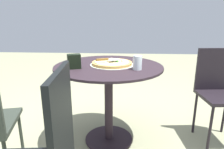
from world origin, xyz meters
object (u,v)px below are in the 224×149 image
(pizza_on_tray, at_px, (112,63))
(pizza_server, at_px, (108,60))
(patio_table, at_px, (109,85))
(napkin_dispenser, at_px, (74,61))
(drinking_cup, at_px, (137,63))
(patio_chair_corner, at_px, (218,88))

(pizza_on_tray, distance_m, pizza_server, 0.06)
(patio_table, relative_size, napkin_dispenser, 8.11)
(patio_table, distance_m, pizza_server, 0.24)
(drinking_cup, height_order, napkin_dispenser, napkin_dispenser)
(patio_table, bearing_deg, napkin_dispenser, 26.45)
(drinking_cup, bearing_deg, pizza_server, -27.95)
(napkin_dispenser, bearing_deg, pizza_server, 4.66)
(patio_table, height_order, drinking_cup, drinking_cup)
(patio_table, bearing_deg, pizza_on_tray, -153.27)
(patio_table, xyz_separation_m, pizza_on_tray, (-0.03, -0.01, 0.20))
(patio_table, distance_m, napkin_dispenser, 0.39)
(napkin_dispenser, relative_size, patio_chair_corner, 0.13)
(pizza_server, height_order, drinking_cup, drinking_cup)
(pizza_server, bearing_deg, patio_chair_corner, -173.15)
(pizza_on_tray, xyz_separation_m, patio_chair_corner, (-0.99, -0.10, -0.24))
(pizza_on_tray, height_order, patio_chair_corner, patio_chair_corner)
(pizza_on_tray, bearing_deg, patio_chair_corner, -174.26)
(napkin_dispenser, xyz_separation_m, patio_chair_corner, (-1.29, -0.25, -0.29))
(pizza_on_tray, height_order, pizza_server, pizza_server)
(patio_chair_corner, bearing_deg, napkin_dispenser, 10.92)
(drinking_cup, xyz_separation_m, napkin_dispenser, (0.51, -0.01, 0.00))
(pizza_on_tray, xyz_separation_m, napkin_dispenser, (0.30, 0.15, 0.04))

